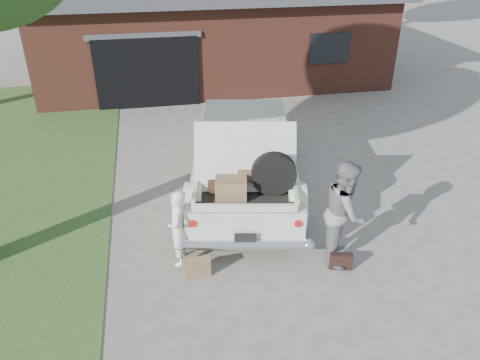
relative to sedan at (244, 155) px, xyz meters
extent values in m
plane|color=gray|center=(-0.41, -2.17, -0.82)|extent=(90.00, 90.00, 0.00)
cube|color=brown|center=(0.59, 9.33, 0.68)|extent=(12.00, 7.00, 3.00)
cube|color=black|center=(-1.91, 5.88, 0.28)|extent=(3.20, 0.30, 2.20)
cube|color=#4C4C51|center=(-1.91, 5.81, 1.43)|extent=(3.50, 0.12, 0.18)
cube|color=black|center=(4.09, 5.81, 0.78)|extent=(1.40, 0.08, 1.00)
cube|color=silver|center=(0.01, 0.05, -0.14)|extent=(3.09, 5.72, 0.70)
cube|color=#B6AFA0|center=(0.07, 0.37, 0.48)|extent=(2.18, 2.48, 0.56)
cube|color=black|center=(0.28, 1.38, 0.46)|extent=(1.66, 0.42, 0.48)
cube|color=black|center=(-0.13, -0.64, 0.46)|extent=(1.66, 0.42, 0.48)
cylinder|color=black|center=(-1.29, -1.56, -0.46)|extent=(0.38, 0.75, 0.71)
cylinder|color=black|center=(0.58, -1.94, -0.46)|extent=(0.38, 0.75, 0.71)
cylinder|color=black|center=(-0.56, 2.04, -0.46)|extent=(0.38, 0.75, 0.71)
cylinder|color=black|center=(1.31, 1.66, -0.46)|extent=(0.38, 0.75, 0.71)
cylinder|color=silver|center=(-0.54, -2.66, -0.39)|extent=(2.21, 0.63, 0.19)
cylinder|color=#A5140F|center=(-1.40, -2.41, 0.03)|extent=(0.15, 0.13, 0.13)
cylinder|color=#A5140F|center=(0.34, -2.76, 0.03)|extent=(0.15, 0.13, 0.13)
cube|color=black|center=(-0.55, -2.68, -0.22)|extent=(0.37, 0.09, 0.18)
cube|color=black|center=(-0.40, -1.97, 0.23)|extent=(1.88, 1.50, 0.04)
cube|color=silver|center=(-1.25, -1.79, 0.34)|extent=(0.30, 1.18, 0.19)
cube|color=silver|center=(0.45, -2.14, 0.34)|extent=(0.30, 1.18, 0.19)
cube|color=silver|center=(-0.52, -2.55, 0.30)|extent=(1.71, 0.41, 0.13)
cube|color=silver|center=(-0.34, -1.67, 0.80)|extent=(1.91, 0.98, 1.12)
cube|color=#422B1C|center=(-0.71, -1.79, 0.35)|extent=(0.70, 0.53, 0.20)
cube|color=olive|center=(-0.68, -2.11, 0.44)|extent=(0.60, 0.45, 0.37)
cube|color=black|center=(-0.33, -1.67, 0.35)|extent=(0.71, 0.54, 0.20)
cube|color=#836143|center=(-0.27, -1.85, 0.53)|extent=(0.53, 0.40, 0.17)
cylinder|color=black|center=(0.07, -2.12, 0.65)|extent=(0.81, 0.33, 0.79)
imported|color=white|center=(-1.64, -2.33, -0.11)|extent=(0.40, 0.55, 1.42)
imported|color=gray|center=(1.18, -2.75, 0.13)|extent=(1.03, 1.13, 1.89)
cube|color=#8F6C48|center=(-1.39, -2.77, -0.65)|extent=(0.46, 0.16, 0.35)
cube|color=black|center=(1.06, -3.07, -0.67)|extent=(0.41, 0.23, 0.30)
camera|label=1|loc=(-1.90, -8.97, 4.46)|focal=35.00mm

